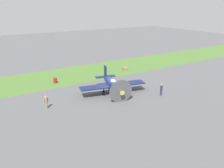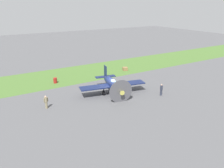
% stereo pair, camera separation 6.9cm
% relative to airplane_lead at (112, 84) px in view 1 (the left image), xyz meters
% --- Properties ---
extents(ground_plane, '(160.00, 160.00, 0.00)m').
position_rel_airplane_lead_xyz_m(ground_plane, '(0.09, -0.52, -1.48)').
color(ground_plane, '#515154').
extents(grass_verge, '(120.00, 11.00, 0.01)m').
position_rel_airplane_lead_xyz_m(grass_verge, '(0.09, -11.86, -1.47)').
color(grass_verge, '#476B2D').
rests_on(grass_verge, ground).
extents(airplane_lead, '(9.97, 7.96, 3.53)m').
position_rel_airplane_lead_xyz_m(airplane_lead, '(0.00, 0.00, 0.00)').
color(airplane_lead, '#141E47').
rests_on(airplane_lead, ground).
extents(ground_crew_chief, '(0.50, 0.45, 1.73)m').
position_rel_airplane_lead_xyz_m(ground_crew_chief, '(-5.61, 4.45, -0.56)').
color(ground_crew_chief, '#2D3342').
rests_on(ground_crew_chief, ground).
extents(ground_crew_mechanic, '(0.60, 0.38, 1.73)m').
position_rel_airplane_lead_xyz_m(ground_crew_mechanic, '(9.93, 0.14, -0.56)').
color(ground_crew_mechanic, '#847A5B').
rests_on(ground_crew_mechanic, ground).
extents(fuel_drum, '(0.60, 0.60, 0.90)m').
position_rel_airplane_lead_xyz_m(fuel_drum, '(5.91, -8.84, -1.03)').
color(fuel_drum, maroon).
rests_on(fuel_drum, ground).
extents(supply_crate, '(1.11, 1.11, 0.64)m').
position_rel_airplane_lead_xyz_m(supply_crate, '(-8.50, -9.07, -1.16)').
color(supply_crate, olive).
rests_on(supply_crate, ground).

